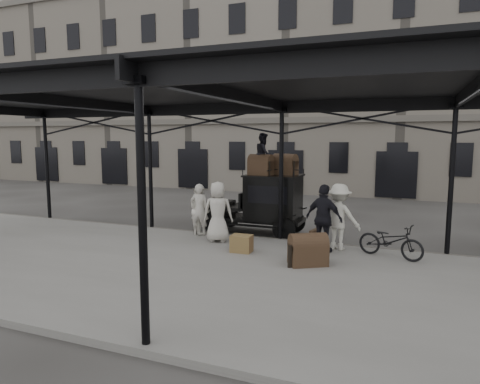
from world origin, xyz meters
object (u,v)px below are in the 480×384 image
Objects in this scene: porter_left at (200,209)px; porter_official at (324,219)px; taxi at (265,201)px; steamer_trunk_platform at (308,252)px; steamer_trunk_roof_near at (261,166)px; bicycle at (391,241)px.

porter_left is 0.89× the size of porter_official.
porter_left is (-1.85, -1.52, -0.16)m from taxi.
porter_left is at bearing 123.47° from steamer_trunk_platform.
steamer_trunk_roof_near reaches higher than steamer_trunk_platform.
steamer_trunk_platform is at bearing 147.65° from porter_left.
bicycle is 1.90× the size of steamer_trunk_platform.
taxi is 1.99× the size of bicycle.
porter_official is 1.09× the size of bicycle.
porter_left is 1.84× the size of steamer_trunk_platform.
taxi is 3.34m from porter_official.
porter_official is 1.54m from steamer_trunk_platform.
porter_left reaches higher than steamer_trunk_platform.
steamer_trunk_roof_near reaches higher than bicycle.
porter_official is at bearing 164.95° from porter_left.
porter_left reaches higher than bicycle.
taxi is 4.36m from steamer_trunk_platform.
taxi is 2.05× the size of porter_left.
bicycle is at bearing -155.91° from porter_official.
steamer_trunk_roof_near reaches higher than porter_official.
steamer_trunk_platform is at bearing 146.24° from bicycle.
porter_left is 6.26m from bicycle.
porter_official is at bearing -40.80° from taxi.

